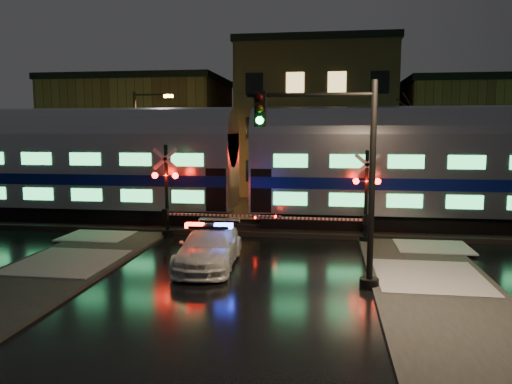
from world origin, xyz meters
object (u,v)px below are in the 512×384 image
at_px(police_car, 209,247).
at_px(crossing_signal_right, 358,205).
at_px(crossing_signal_left, 173,200).
at_px(streetlight, 140,144).
at_px(traffic_light, 339,180).

distance_m(police_car, crossing_signal_right, 7.35).
distance_m(police_car, crossing_signal_left, 5.52).
bearing_deg(crossing_signal_right, streetlight, 152.04).
bearing_deg(crossing_signal_left, traffic_light, -41.26).
bearing_deg(traffic_light, crossing_signal_right, 82.68).
bearing_deg(crossing_signal_left, police_car, -58.67).
distance_m(crossing_signal_right, traffic_light, 6.83).
relative_size(crossing_signal_right, traffic_light, 0.90).
distance_m(traffic_light, streetlight, 17.61).
bearing_deg(streetlight, crossing_signal_left, -58.06).
xyz_separation_m(police_car, traffic_light, (4.63, -1.91, 2.74)).
height_order(police_car, crossing_signal_right, crossing_signal_right).
relative_size(police_car, traffic_light, 0.78).
height_order(traffic_light, streetlight, streetlight).
bearing_deg(crossing_signal_right, traffic_light, -98.67).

